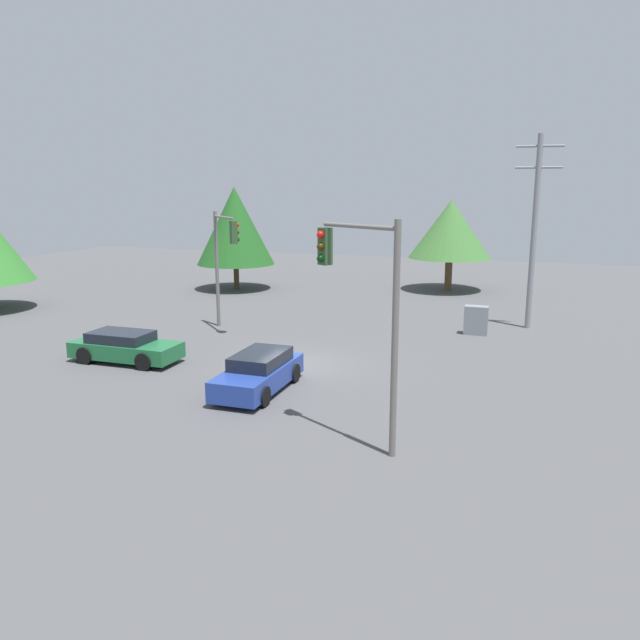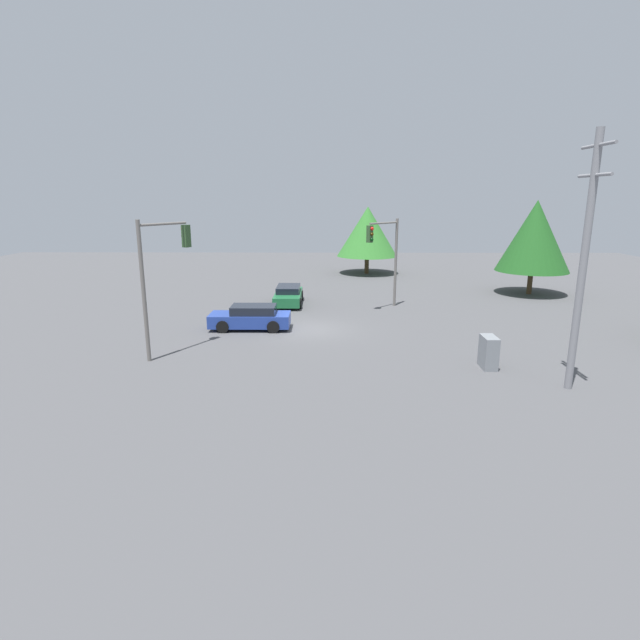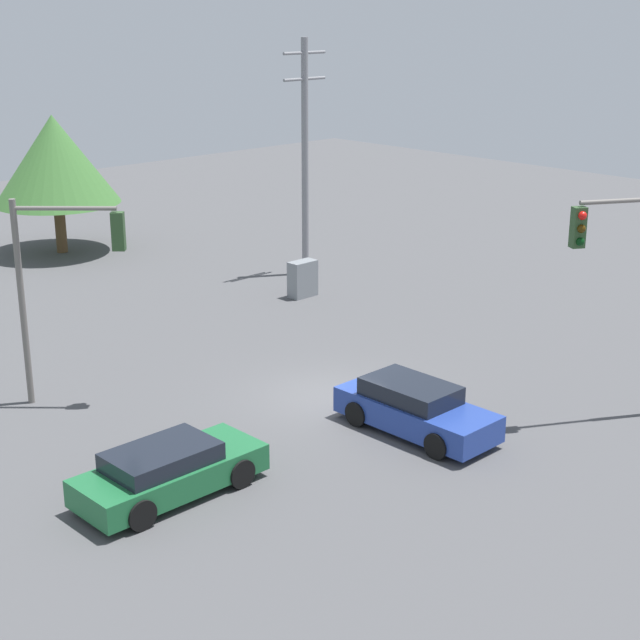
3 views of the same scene
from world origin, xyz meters
name	(u,v)px [view 1 (image 1 of 3)]	position (x,y,z in m)	size (l,w,h in m)	color
ground_plane	(294,366)	(0.00, 0.00, 0.00)	(80.00, 80.00, 0.00)	#4C4C4F
sedan_blue	(259,373)	(-0.06, -3.30, 0.66)	(1.86, 4.47, 1.36)	#233D93
sedan_green	(125,347)	(-6.81, -1.68, 0.63)	(4.50, 1.90, 1.26)	#1E6638
traffic_signal_main	(365,295)	(4.61, -6.58, 4.25)	(2.67, 1.68, 6.30)	slate
traffic_signal_cross	(224,251)	(-5.53, 4.79, 3.98)	(2.31, 2.27, 5.86)	slate
utility_pole_tall	(534,228)	(8.77, 10.30, 5.07)	(2.20, 0.28, 9.57)	gray
electrical_cabinet	(476,320)	(6.40, 7.94, 0.70)	(1.12, 0.58, 1.41)	gray
tree_left	(450,229)	(3.36, 20.75, 4.21)	(5.57, 5.57, 6.18)	brown
tree_right	(235,226)	(-10.77, 16.53, 4.40)	(5.35, 5.35, 7.04)	#4C3823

